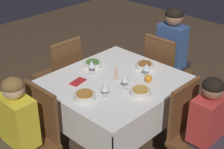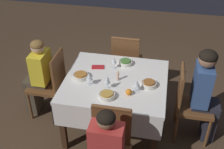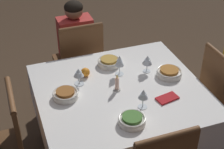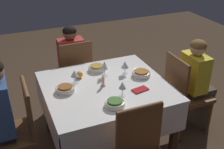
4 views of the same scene
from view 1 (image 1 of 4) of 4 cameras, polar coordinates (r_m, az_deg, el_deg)
name	(u,v)px [view 1 (image 1 of 4)]	position (r m, az deg, el deg)	size (l,w,h in m)	color
ground_plane	(114,143)	(3.50, 0.40, -11.37)	(8.00, 8.00, 0.00)	#4C3826
dining_table	(115,89)	(3.14, 0.44, -2.49)	(1.15, 1.06, 0.72)	white
chair_west	(164,69)	(3.81, 8.71, 0.88)	(0.41, 0.41, 0.91)	brown
chair_east	(32,137)	(2.83, -13.10, -10.03)	(0.41, 0.41, 0.91)	brown
chair_north	(194,133)	(2.88, 13.45, -9.37)	(0.41, 0.41, 0.91)	brown
chair_south	(61,73)	(3.73, -8.50, 0.27)	(0.41, 0.41, 0.91)	brown
person_adult_denim	(174,52)	(3.85, 10.22, 3.77)	(0.34, 0.30, 1.18)	#282833
person_child_yellow	(13,138)	(2.72, -16.12, -10.07)	(0.33, 0.30, 1.07)	#4C4233
person_child_red	(213,135)	(2.78, 16.49, -9.62)	(0.30, 0.33, 1.04)	#383342
bowl_west	(145,65)	(3.32, 5.47, 1.54)	(0.17, 0.17, 0.06)	silver
wine_glass_west	(147,67)	(3.13, 5.76, 1.18)	(0.07, 0.07, 0.13)	white
bowl_east	(85,95)	(2.82, -4.57, -3.49)	(0.19, 0.19, 0.06)	silver
wine_glass_east	(105,87)	(2.79, -1.17, -2.02)	(0.07, 0.07, 0.14)	white
bowl_north	(140,91)	(2.88, 4.75, -2.82)	(0.18, 0.18, 0.06)	silver
wine_glass_north	(125,78)	(2.90, 2.20, -0.53)	(0.07, 0.07, 0.16)	white
bowl_south	(93,64)	(3.34, -3.22, 1.82)	(0.17, 0.17, 0.06)	silver
wine_glass_south	(92,65)	(3.15, -3.41, 1.67)	(0.07, 0.07, 0.14)	white
candle_centerpiece	(117,75)	(3.09, 0.79, -0.04)	(0.05, 0.05, 0.13)	beige
orange_fruit	(148,78)	(3.07, 6.06, -0.66)	(0.07, 0.07, 0.07)	orange
napkin_red_folded	(78,82)	(3.07, -5.68, -1.20)	(0.16, 0.11, 0.01)	red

